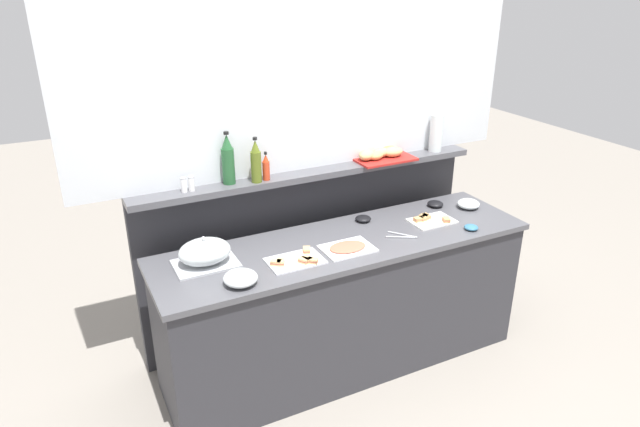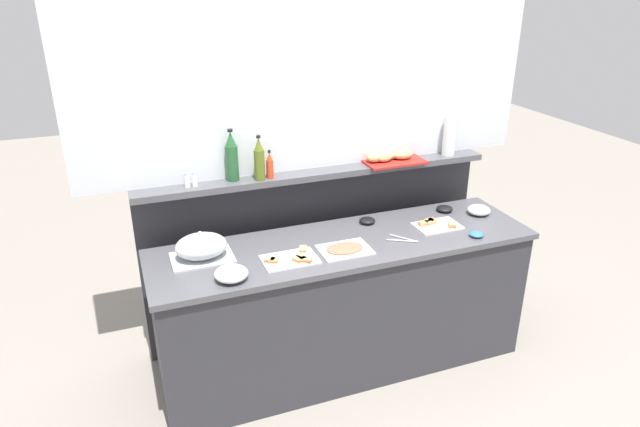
# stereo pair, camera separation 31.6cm
# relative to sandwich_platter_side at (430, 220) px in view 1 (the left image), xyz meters

# --- Properties ---
(ground_plane) EXTENTS (12.00, 12.00, 0.00)m
(ground_plane) POSITION_rel_sandwich_platter_side_xyz_m (-0.62, 0.60, -0.90)
(ground_plane) COLOR gray
(buffet_counter) EXTENTS (2.31, 0.64, 0.89)m
(buffet_counter) POSITION_rel_sandwich_platter_side_xyz_m (-0.62, 0.00, -0.45)
(buffet_counter) COLOR #2D2D33
(buffet_counter) RESTS_ON ground_plane
(back_ledge_unit) EXTENTS (2.33, 0.22, 1.19)m
(back_ledge_unit) POSITION_rel_sandwich_platter_side_xyz_m (-0.62, 0.50, -0.27)
(back_ledge_unit) COLOR #2D2D33
(back_ledge_unit) RESTS_ON ground_plane
(upper_wall_panel) EXTENTS (2.93, 0.08, 1.41)m
(upper_wall_panel) POSITION_rel_sandwich_platter_side_xyz_m (-0.62, 0.52, 1.00)
(upper_wall_panel) COLOR silver
(upper_wall_panel) RESTS_ON back_ledge_unit
(sandwich_platter_side) EXTENTS (0.28, 0.19, 0.04)m
(sandwich_platter_side) POSITION_rel_sandwich_platter_side_xyz_m (0.00, 0.00, 0.00)
(sandwich_platter_side) COLOR white
(sandwich_platter_side) RESTS_ON buffet_counter
(sandwich_platter_front) EXTENTS (0.31, 0.21, 0.04)m
(sandwich_platter_front) POSITION_rel_sandwich_platter_side_xyz_m (-0.99, -0.11, 0.00)
(sandwich_platter_front) COLOR silver
(sandwich_platter_front) RESTS_ON buffet_counter
(cold_cuts_platter) EXTENTS (0.29, 0.21, 0.02)m
(cold_cuts_platter) POSITION_rel_sandwich_platter_side_xyz_m (-0.66, -0.10, -0.00)
(cold_cuts_platter) COLOR white
(cold_cuts_platter) RESTS_ON buffet_counter
(serving_cloche) EXTENTS (0.34, 0.24, 0.17)m
(serving_cloche) POSITION_rel_sandwich_platter_side_xyz_m (-1.44, 0.08, 0.06)
(serving_cloche) COLOR #B7BABF
(serving_cloche) RESTS_ON buffet_counter
(glass_bowl_large) EXTENTS (0.15, 0.15, 0.06)m
(glass_bowl_large) POSITION_rel_sandwich_platter_side_xyz_m (0.36, 0.07, 0.02)
(glass_bowl_large) COLOR silver
(glass_bowl_large) RESTS_ON buffet_counter
(glass_bowl_medium) EXTENTS (0.18, 0.18, 0.07)m
(glass_bowl_medium) POSITION_rel_sandwich_platter_side_xyz_m (-1.34, -0.20, 0.02)
(glass_bowl_medium) COLOR silver
(glass_bowl_medium) RESTS_ON buffet_counter
(condiment_bowl_cream) EXTENTS (0.09, 0.09, 0.03)m
(condiment_bowl_cream) POSITION_rel_sandwich_platter_side_xyz_m (0.15, -0.21, 0.00)
(condiment_bowl_cream) COLOR teal
(condiment_bowl_cream) RESTS_ON buffet_counter
(condiment_bowl_dark) EXTENTS (0.10, 0.10, 0.04)m
(condiment_bowl_dark) POSITION_rel_sandwich_platter_side_xyz_m (-0.38, 0.20, 0.01)
(condiment_bowl_dark) COLOR black
(condiment_bowl_dark) RESTS_ON buffet_counter
(condiment_bowl_teal) EXTENTS (0.11, 0.11, 0.04)m
(condiment_bowl_teal) POSITION_rel_sandwich_platter_side_xyz_m (0.18, 0.19, 0.01)
(condiment_bowl_teal) COLOR black
(condiment_bowl_teal) RESTS_ON buffet_counter
(serving_tongs) EXTENTS (0.17, 0.15, 0.01)m
(serving_tongs) POSITION_rel_sandwich_platter_side_xyz_m (-0.28, -0.10, -0.01)
(serving_tongs) COLOR #B7BABF
(serving_tongs) RESTS_ON buffet_counter
(olive_oil_bottle) EXTENTS (0.06, 0.06, 0.28)m
(olive_oil_bottle) POSITION_rel_sandwich_platter_side_xyz_m (-1.02, 0.39, 0.42)
(olive_oil_bottle) COLOR #56661E
(olive_oil_bottle) RESTS_ON back_ledge_unit
(wine_bottle_green) EXTENTS (0.08, 0.08, 0.32)m
(wine_bottle_green) POSITION_rel_sandwich_platter_side_xyz_m (-1.17, 0.44, 0.44)
(wine_bottle_green) COLOR #23562D
(wine_bottle_green) RESTS_ON back_ledge_unit
(hot_sauce_bottle) EXTENTS (0.04, 0.04, 0.18)m
(hot_sauce_bottle) POSITION_rel_sandwich_platter_side_xyz_m (-0.95, 0.40, 0.37)
(hot_sauce_bottle) COLOR red
(hot_sauce_bottle) RESTS_ON back_ledge_unit
(salt_shaker) EXTENTS (0.03, 0.03, 0.09)m
(salt_shaker) POSITION_rel_sandwich_platter_side_xyz_m (-1.45, 0.42, 0.34)
(salt_shaker) COLOR white
(salt_shaker) RESTS_ON back_ledge_unit
(pepper_shaker) EXTENTS (0.03, 0.03, 0.09)m
(pepper_shaker) POSITION_rel_sandwich_platter_side_xyz_m (-1.40, 0.42, 0.34)
(pepper_shaker) COLOR white
(pepper_shaker) RESTS_ON back_ledge_unit
(bread_basket) EXTENTS (0.41, 0.29, 0.08)m
(bread_basket) POSITION_rel_sandwich_platter_side_xyz_m (-0.10, 0.44, 0.33)
(bread_basket) COLOR #B2231E
(bread_basket) RESTS_ON back_ledge_unit
(water_carafe) EXTENTS (0.09, 0.09, 0.26)m
(water_carafe) POSITION_rel_sandwich_platter_side_xyz_m (0.32, 0.42, 0.43)
(water_carafe) COLOR silver
(water_carafe) RESTS_ON back_ledge_unit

